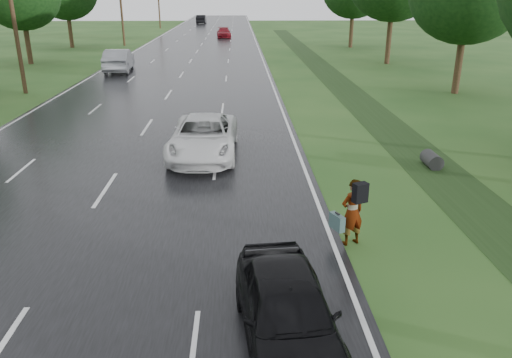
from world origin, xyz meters
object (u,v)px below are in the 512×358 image
(pedestrian, at_px, (352,211))
(silver_sedan, at_px, (119,60))
(white_pickup, at_px, (203,137))
(dark_sedan, at_px, (288,311))

(pedestrian, height_order, silver_sedan, silver_sedan)
(pedestrian, relative_size, silver_sedan, 0.33)
(white_pickup, height_order, silver_sedan, silver_sedan)
(dark_sedan, bearing_deg, pedestrian, 57.73)
(pedestrian, relative_size, dark_sedan, 0.42)
(dark_sedan, bearing_deg, white_pickup, 95.99)
(pedestrian, height_order, dark_sedan, pedestrian)
(pedestrian, bearing_deg, dark_sedan, 39.30)
(dark_sedan, distance_m, silver_sedan, 35.24)
(dark_sedan, height_order, silver_sedan, silver_sedan)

